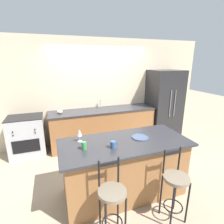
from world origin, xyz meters
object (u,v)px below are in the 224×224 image
(coffee_mug, at_px, (113,145))
(tumbler_cup, at_px, (84,146))
(dinner_plate, at_px, (140,137))
(bar_stool_near, at_px, (112,199))
(bar_stool_far, at_px, (175,185))
(oven_range, at_px, (27,136))
(pumpkin_decoration, at_px, (60,112))
(refrigerator, at_px, (164,104))
(wine_glass, at_px, (79,133))

(coffee_mug, relative_size, tumbler_cup, 0.97)
(dinner_plate, xyz_separation_m, tumbler_cup, (-0.93, -0.09, 0.05))
(bar_stool_near, distance_m, dinner_plate, 1.08)
(bar_stool_near, xyz_separation_m, bar_stool_far, (0.88, -0.04, 0.00))
(bar_stool_near, height_order, tumbler_cup, tumbler_cup)
(oven_range, distance_m, bar_stool_far, 3.32)
(oven_range, relative_size, pumpkin_decoration, 7.46)
(pumpkin_decoration, bearing_deg, refrigerator, -0.42)
(wine_glass, xyz_separation_m, pumpkin_decoration, (-0.20, 1.64, -0.09))
(wine_glass, bearing_deg, dinner_plate, -11.03)
(dinner_plate, distance_m, wine_glass, 0.97)
(wine_glass, bearing_deg, coffee_mug, -41.80)
(dinner_plate, distance_m, pumpkin_decoration, 2.16)
(refrigerator, xyz_separation_m, pumpkin_decoration, (-2.88, 0.02, 0.04))
(bar_stool_far, height_order, pumpkin_decoration, pumpkin_decoration)
(bar_stool_near, bearing_deg, oven_range, 114.86)
(oven_range, relative_size, coffee_mug, 8.38)
(oven_range, distance_m, pumpkin_decoration, 0.93)
(coffee_mug, xyz_separation_m, tumbler_cup, (-0.40, 0.09, 0.00))
(dinner_plate, xyz_separation_m, coffee_mug, (-0.53, -0.19, 0.04))
(oven_range, xyz_separation_m, tumbler_cup, (0.99, -1.96, 0.53))
(oven_range, height_order, tumbler_cup, tumbler_cup)
(oven_range, height_order, pumpkin_decoration, pumpkin_decoration)
(oven_range, distance_m, dinner_plate, 2.72)
(oven_range, height_order, dinner_plate, dinner_plate)
(wine_glass, relative_size, tumbler_cup, 1.75)
(bar_stool_far, bearing_deg, tumbler_cup, 149.33)
(tumbler_cup, bearing_deg, pumpkin_decoration, 96.52)
(dinner_plate, relative_size, pumpkin_decoration, 2.25)
(bar_stool_near, relative_size, pumpkin_decoration, 8.23)
(bar_stool_near, bearing_deg, dinner_plate, 43.73)
(dinner_plate, xyz_separation_m, wine_glass, (-0.94, 0.18, 0.13))
(pumpkin_decoration, bearing_deg, wine_glass, -82.91)
(bar_stool_far, height_order, wine_glass, wine_glass)
(refrigerator, relative_size, wine_glass, 9.51)
(coffee_mug, xyz_separation_m, pumpkin_decoration, (-0.62, 2.01, -0.00))
(coffee_mug, distance_m, pumpkin_decoration, 2.11)
(bar_stool_far, bearing_deg, oven_range, 128.50)
(bar_stool_far, xyz_separation_m, tumbler_cup, (-1.08, 0.64, 0.44))
(oven_range, bearing_deg, bar_stool_near, -65.14)
(dinner_plate, height_order, wine_glass, wine_glass)
(bar_stool_near, xyz_separation_m, coffee_mug, (0.20, 0.51, 0.44))
(refrigerator, xyz_separation_m, wine_glass, (-2.67, -1.62, 0.13))
(refrigerator, relative_size, pumpkin_decoration, 15.22)
(dinner_plate, bearing_deg, wine_glass, 168.97)
(oven_range, bearing_deg, pumpkin_decoration, -2.99)
(oven_range, relative_size, bar_stool_far, 0.91)
(bar_stool_far, distance_m, wine_glass, 1.52)
(refrigerator, bearing_deg, pumpkin_decoration, 179.58)
(bar_stool_far, bearing_deg, dinner_plate, 101.73)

